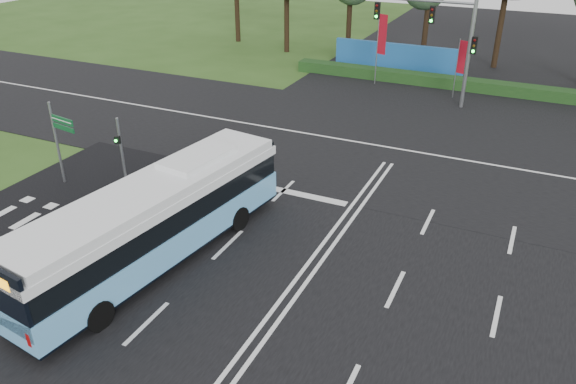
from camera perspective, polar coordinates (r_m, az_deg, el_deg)
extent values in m
plane|color=#2F501A|center=(20.56, 1.89, -7.57)|extent=(120.00, 120.00, 0.00)
cube|color=black|center=(20.55, 1.89, -7.53)|extent=(20.00, 120.00, 0.04)
cube|color=black|center=(30.65, 10.82, 4.34)|extent=(120.00, 14.00, 0.05)
cube|color=gray|center=(23.88, -24.18, -4.67)|extent=(0.25, 18.00, 0.12)
cube|color=#63AEE6|center=(20.86, -13.16, -4.37)|extent=(4.05, 11.98, 1.08)
cube|color=black|center=(21.12, -13.02, -5.50)|extent=(4.02, 11.92, 0.29)
cube|color=black|center=(20.37, -13.45, -2.03)|extent=(3.93, 11.79, 0.93)
cube|color=white|center=(20.10, -13.62, -0.57)|extent=(4.05, 11.98, 0.34)
cube|color=white|center=(19.94, -13.73, 0.30)|extent=(3.94, 11.51, 0.34)
cube|color=white|center=(21.38, -9.18, 3.52)|extent=(1.96, 3.13, 0.24)
cube|color=black|center=(17.59, -27.08, -9.57)|extent=(2.37, 0.45, 2.16)
cylinder|color=black|center=(23.86, -9.37, -1.19)|extent=(0.41, 1.05, 1.02)
cylinder|color=black|center=(22.54, -5.00, -2.72)|extent=(0.41, 1.05, 1.02)
cylinder|color=black|center=(20.10, -22.89, -9.22)|extent=(0.41, 1.05, 1.02)
cylinder|color=black|center=(18.52, -18.65, -11.82)|extent=(0.41, 1.05, 1.02)
cylinder|color=gray|center=(27.03, -16.55, 4.06)|extent=(0.13, 0.13, 3.17)
cube|color=black|center=(26.69, -16.96, 5.07)|extent=(0.30, 0.25, 0.36)
sphere|color=#19F233|center=(26.63, -17.10, 5.00)|extent=(0.13, 0.13, 0.13)
cylinder|color=gray|center=(27.69, -22.40, 4.55)|extent=(0.12, 0.12, 3.97)
cube|color=#0C4822|center=(26.66, -21.99, 6.77)|extent=(1.47, 0.32, 0.30)
cube|color=#0C4822|center=(26.78, -21.86, 6.08)|extent=(1.47, 0.32, 0.22)
cube|color=white|center=(26.64, -22.04, 6.74)|extent=(1.37, 0.25, 0.04)
cylinder|color=gray|center=(41.28, 9.04, 14.14)|extent=(0.08, 0.08, 5.08)
cube|color=maroon|center=(40.83, 9.57, 15.50)|extent=(0.64, 0.29, 2.71)
cylinder|color=gray|center=(39.44, 16.72, 11.88)|extent=(0.06, 0.06, 3.95)
cube|color=maroon|center=(39.11, 17.26, 12.95)|extent=(0.51, 0.22, 2.11)
cylinder|color=gray|center=(37.26, 17.89, 13.28)|extent=(0.24, 0.24, 7.00)
cylinder|color=gray|center=(37.43, 12.23, 18.56)|extent=(8.00, 0.16, 0.16)
cube|color=black|center=(37.24, 14.44, 17.04)|extent=(0.32, 0.28, 1.05)
cube|color=black|center=(38.05, 9.05, 17.73)|extent=(0.32, 0.28, 1.05)
cube|color=black|center=(37.12, 18.40, 13.96)|extent=(0.32, 0.28, 1.05)
cube|color=#163914|center=(42.14, 15.44, 10.76)|extent=(22.00, 1.20, 0.80)
cube|color=#1D5A9F|center=(45.11, 11.09, 13.21)|extent=(10.00, 0.30, 2.20)
cylinder|color=black|center=(54.71, -5.23, 18.70)|extent=(0.44, 0.44, 7.21)
cylinder|color=black|center=(50.37, -0.14, 18.28)|extent=(0.44, 0.44, 7.60)
cylinder|color=black|center=(50.17, 6.26, 17.66)|extent=(0.44, 0.44, 6.85)
cylinder|color=black|center=(48.37, 13.90, 16.70)|extent=(0.44, 0.44, 6.84)
cylinder|color=black|center=(47.88, 21.00, 16.82)|extent=(0.44, 0.44, 8.79)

